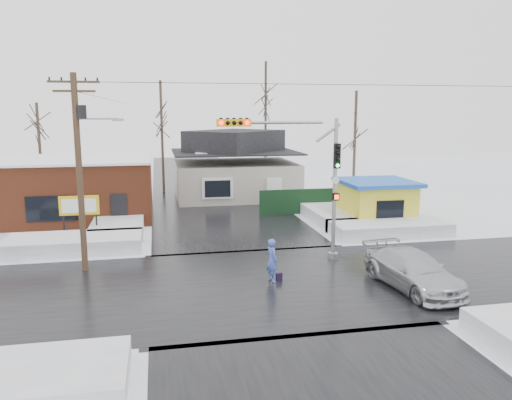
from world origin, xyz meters
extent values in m
plane|color=white|center=(0.00, 0.00, 0.00)|extent=(120.00, 120.00, 0.00)
cube|color=black|center=(0.00, 0.00, 0.01)|extent=(10.00, 120.00, 0.02)
cube|color=black|center=(0.00, 0.00, 0.01)|extent=(120.00, 10.00, 0.02)
cube|color=white|center=(-9.00, 7.00, 0.40)|extent=(7.00, 3.00, 0.80)
cube|color=white|center=(9.00, 7.00, 0.40)|extent=(7.00, 3.00, 0.80)
cube|color=white|center=(-7.00, 12.00, 0.40)|extent=(3.00, 8.00, 0.80)
cube|color=white|center=(7.00, 12.00, 0.40)|extent=(3.00, 8.00, 0.80)
cylinder|color=gray|center=(4.00, 3.00, 3.50)|extent=(0.20, 0.20, 7.00)
cylinder|color=gray|center=(4.00, 3.00, 0.15)|extent=(0.50, 0.50, 0.30)
cylinder|color=gray|center=(1.00, 3.00, 6.80)|extent=(4.60, 0.14, 0.14)
cube|color=gold|center=(-1.00, 3.00, 6.80)|extent=(1.60, 0.28, 0.35)
sphere|color=#FF0C0C|center=(-1.60, 2.84, 6.80)|extent=(0.20, 0.20, 0.20)
sphere|color=#FF0C0C|center=(-0.40, 2.84, 6.80)|extent=(0.20, 0.20, 0.20)
cube|color=black|center=(4.00, 2.80, 5.20)|extent=(0.30, 0.22, 1.20)
sphere|color=#0CE533|center=(4.00, 2.66, 4.75)|extent=(0.18, 0.18, 0.18)
cube|color=black|center=(4.00, 2.80, 3.20)|extent=(0.30, 0.20, 0.35)
cylinder|color=#382619|center=(-8.00, 3.50, 4.50)|extent=(0.28, 0.28, 9.00)
cube|color=#382619|center=(-8.00, 3.50, 8.60)|extent=(2.20, 0.10, 0.10)
cube|color=#382619|center=(-8.00, 3.50, 8.20)|extent=(1.80, 0.10, 0.10)
cylinder|color=black|center=(-7.75, 3.50, 7.30)|extent=(0.44, 0.44, 0.60)
cylinder|color=gray|center=(-7.10, 3.50, 7.00)|extent=(1.80, 0.08, 0.08)
cube|color=gray|center=(-6.20, 3.50, 6.95)|extent=(0.50, 0.22, 0.12)
cube|color=brown|center=(-11.00, 16.00, 2.00)|extent=(12.00, 8.00, 4.00)
cube|color=white|center=(-11.00, 16.00, 4.05)|extent=(12.20, 8.20, 0.15)
cube|color=black|center=(-11.00, 11.98, 1.40)|extent=(3.00, 0.08, 1.60)
cube|color=black|center=(-7.00, 11.98, 1.10)|extent=(1.00, 0.08, 2.20)
cylinder|color=black|center=(-9.90, 9.50, 0.90)|extent=(0.10, 0.10, 1.80)
cylinder|color=black|center=(-8.10, 9.50, 0.90)|extent=(0.10, 0.10, 1.80)
cube|color=gold|center=(-9.00, 9.50, 2.00)|extent=(2.20, 0.18, 1.10)
cube|color=white|center=(-9.00, 9.39, 2.00)|extent=(1.90, 0.02, 0.80)
cube|color=#AEAA9D|center=(2.00, 22.00, 1.50)|extent=(10.00, 8.00, 3.00)
cube|color=black|center=(2.00, 22.00, 3.90)|extent=(10.40, 8.40, 0.12)
pyramid|color=black|center=(2.00, 22.00, 4.86)|extent=(9.00, 7.00, 1.80)
cube|color=brown|center=(5.20, 23.00, 4.90)|extent=(0.70, 0.70, 1.40)
cube|color=white|center=(0.00, 17.95, 1.40)|extent=(2.40, 0.12, 1.60)
cube|color=yellow|center=(9.50, 10.00, 1.30)|extent=(4.00, 4.00, 2.60)
cube|color=#1635AA|center=(9.50, 10.00, 2.75)|extent=(4.60, 4.60, 0.25)
cube|color=black|center=(9.50, 7.97, 1.30)|extent=(1.80, 0.06, 1.20)
cube|color=black|center=(6.50, 14.00, 0.90)|extent=(8.00, 0.12, 1.80)
cylinder|color=#332821|center=(-4.00, 26.00, 5.00)|extent=(0.24, 0.24, 10.00)
cylinder|color=#332821|center=(6.00, 28.00, 6.00)|extent=(0.24, 0.24, 12.00)
cylinder|color=#332821|center=(12.00, 20.00, 4.50)|extent=(0.24, 0.24, 9.00)
cylinder|color=#332821|center=(-14.00, 24.00, 4.00)|extent=(0.24, 0.24, 8.00)
imported|color=#435ABD|center=(0.21, 0.25, 0.95)|extent=(0.60, 0.78, 1.90)
imported|color=#B7BBBF|center=(5.79, -1.73, 0.77)|extent=(2.78, 5.50, 1.53)
cube|color=black|center=(0.52, 0.22, 0.17)|extent=(0.30, 0.20, 0.35)
camera|label=1|loc=(-4.55, -20.01, 7.36)|focal=35.00mm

